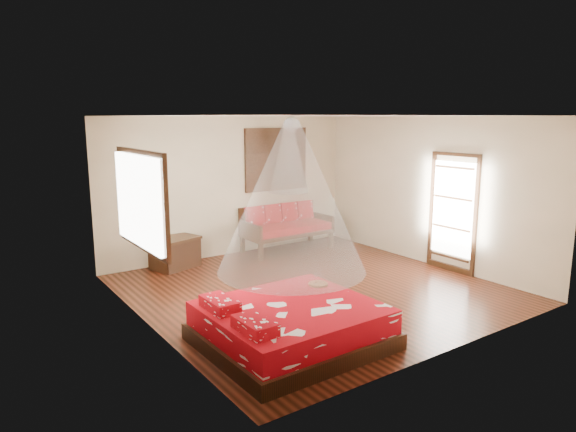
# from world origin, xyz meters

# --- Properties ---
(room) EXTENTS (5.54, 5.54, 2.84)m
(room) POSITION_xyz_m (0.00, 0.00, 1.40)
(room) COLOR black
(room) RESTS_ON ground
(bed) EXTENTS (2.12, 1.92, 0.64)m
(bed) POSITION_xyz_m (-1.52, -1.50, 0.25)
(bed) COLOR black
(bed) RESTS_ON floor
(daybed) EXTENTS (1.90, 0.84, 0.97)m
(daybed) POSITION_xyz_m (1.08, 2.39, 0.52)
(daybed) COLOR black
(daybed) RESTS_ON floor
(storage_chest) EXTENTS (0.99, 0.84, 0.58)m
(storage_chest) POSITION_xyz_m (-1.38, 2.45, 0.29)
(storage_chest) COLOR black
(storage_chest) RESTS_ON floor
(shutter_panel) EXTENTS (1.52, 0.06, 1.32)m
(shutter_panel) POSITION_xyz_m (1.08, 2.72, 1.90)
(shutter_panel) COLOR black
(shutter_panel) RESTS_ON wall_back
(window_left) EXTENTS (0.10, 1.74, 1.34)m
(window_left) POSITION_xyz_m (-2.71, 0.20, 1.70)
(window_left) COLOR black
(window_left) RESTS_ON wall_left
(glazed_door) EXTENTS (0.08, 1.02, 2.16)m
(glazed_door) POSITION_xyz_m (2.72, -0.60, 1.07)
(glazed_door) COLOR black
(glazed_door) RESTS_ON floor
(wine_tray) EXTENTS (0.27, 0.27, 0.22)m
(wine_tray) POSITION_xyz_m (-0.74, -1.07, 0.56)
(wine_tray) COLOR brown
(wine_tray) RESTS_ON bed
(mosquito_net_main) EXTENTS (1.79, 1.79, 1.80)m
(mosquito_net_main) POSITION_xyz_m (-1.50, -1.50, 1.85)
(mosquito_net_main) COLOR white
(mosquito_net_main) RESTS_ON ceiling
(mosquito_net_daybed) EXTENTS (0.82, 0.82, 1.50)m
(mosquito_net_daybed) POSITION_xyz_m (1.08, 2.25, 2.00)
(mosquito_net_daybed) COLOR white
(mosquito_net_daybed) RESTS_ON ceiling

